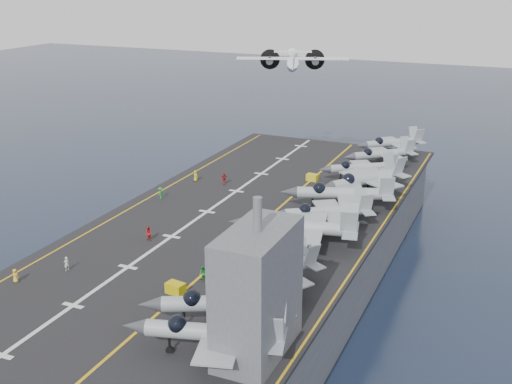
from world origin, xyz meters
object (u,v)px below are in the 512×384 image
at_px(island_superstructure, 257,277).
at_px(tow_cart_a, 175,288).
at_px(transport_plane, 292,65).
at_px(fighter_jet_0, 214,331).

xyz_separation_m(island_superstructure, tow_cart_a, (-12.57, 6.69, -6.90)).
bearing_deg(tow_cart_a, transport_plane, 101.03).
bearing_deg(fighter_jet_0, island_superstructure, 36.13).
height_order(island_superstructure, transport_plane, transport_plane).
height_order(island_superstructure, fighter_jet_0, island_superstructure).
height_order(fighter_jet_0, tow_cart_a, fighter_jet_0).
relative_size(fighter_jet_0, tow_cart_a, 7.79).
bearing_deg(tow_cart_a, fighter_jet_0, -44.09).
relative_size(fighter_jet_0, transport_plane, 0.63).
distance_m(tow_cart_a, transport_plane, 76.13).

